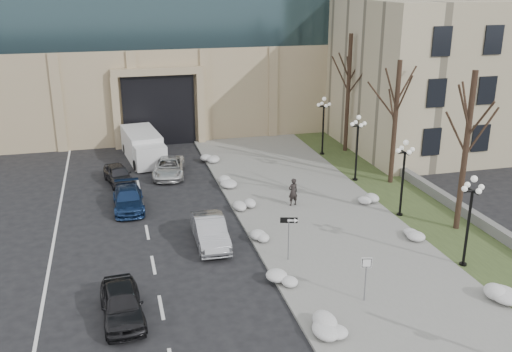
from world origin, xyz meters
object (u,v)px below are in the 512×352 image
(pedestrian, at_px, (293,192))
(lamppost_a, at_px, (470,209))
(box_truck, at_px, (143,147))
(lamppost_d, at_px, (323,118))
(car_b, at_px, (210,231))
(car_d, at_px, (169,167))
(car_e, at_px, (119,175))
(car_a, at_px, (122,304))
(lamppost_b, at_px, (404,168))
(lamppost_c, at_px, (357,139))
(keep_sign, at_px, (366,270))
(car_c, at_px, (128,199))
(one_way_sign, at_px, (292,226))

(pedestrian, xyz_separation_m, lamppost_a, (5.71, -9.56, 2.07))
(box_truck, xyz_separation_m, lamppost_d, (14.00, -2.41, 2.02))
(car_b, distance_m, car_d, 11.89)
(pedestrian, xyz_separation_m, box_truck, (-8.29, 12.35, 0.05))
(car_e, xyz_separation_m, lamppost_a, (16.07, -16.71, 2.42))
(pedestrian, xyz_separation_m, lamppost_d, (5.71, 9.94, 2.07))
(car_a, xyz_separation_m, lamppost_b, (16.43, 6.95, 2.36))
(lamppost_c, bearing_deg, keep_sign, -112.47)
(lamppost_d, bearing_deg, car_b, -129.95)
(car_d, distance_m, lamppost_d, 12.91)
(pedestrian, height_order, lamppost_b, lamppost_b)
(car_c, bearing_deg, lamppost_c, 4.33)
(car_e, height_order, lamppost_a, lamppost_a)
(car_e, relative_size, lamppost_d, 0.81)
(lamppost_c, bearing_deg, lamppost_d, 90.00)
(car_a, distance_m, car_e, 17.17)
(car_d, bearing_deg, lamppost_a, -45.17)
(one_way_sign, relative_size, lamppost_c, 0.51)
(keep_sign, xyz_separation_m, lamppost_b, (6.14, 8.34, 1.46))
(lamppost_b, bearing_deg, lamppost_c, 90.00)
(lamppost_d, bearing_deg, lamppost_b, -90.00)
(car_c, xyz_separation_m, lamppost_b, (15.62, -5.32, 2.43))
(lamppost_a, bearing_deg, pedestrian, 120.86)
(car_b, bearing_deg, car_c, 123.89)
(car_e, bearing_deg, lamppost_b, -44.64)
(car_e, xyz_separation_m, lamppost_c, (16.07, -3.71, 2.42))
(car_e, height_order, lamppost_c, lamppost_c)
(car_a, xyz_separation_m, box_truck, (2.42, 22.36, 0.34))
(car_a, relative_size, pedestrian, 2.36)
(car_b, distance_m, keep_sign, 9.31)
(car_a, relative_size, lamppost_c, 0.87)
(box_truck, relative_size, keep_sign, 3.22)
(one_way_sign, distance_m, lamppost_c, 13.19)
(car_b, distance_m, car_e, 11.94)
(car_e, bearing_deg, one_way_sign, -72.60)
(car_c, relative_size, lamppost_c, 0.93)
(box_truck, relative_size, lamppost_d, 1.48)
(car_d, relative_size, lamppost_b, 0.97)
(pedestrian, distance_m, lamppost_c, 6.98)
(lamppost_a, relative_size, lamppost_d, 1.00)
(car_d, bearing_deg, one_way_sign, -64.09)
(lamppost_b, bearing_deg, car_d, 138.73)
(car_e, bearing_deg, car_c, -96.99)
(car_e, bearing_deg, pedestrian, -46.82)
(car_d, relative_size, keep_sign, 2.11)
(car_e, xyz_separation_m, lamppost_d, (16.07, 2.79, 2.42))
(car_e, distance_m, one_way_sign, 16.26)
(one_way_sign, height_order, lamppost_c, lamppost_c)
(car_e, xyz_separation_m, keep_sign, (9.93, -18.55, 0.96))
(car_a, relative_size, car_c, 0.94)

